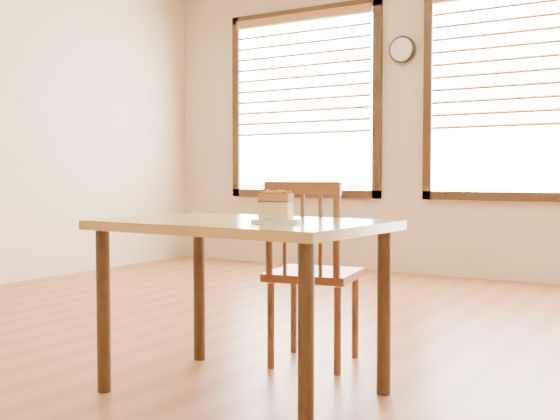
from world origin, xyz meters
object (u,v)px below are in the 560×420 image
cafe_table_main (243,244)px  plate (276,221)px  wall_clock (402,50)px  cake_slice (276,205)px  cafe_chair_main (312,272)px

cafe_table_main → plate: (0.20, -0.05, 0.11)m
wall_clock → cafe_table_main: (0.84, -3.90, -1.50)m
cafe_table_main → plate: 0.24m
plate → wall_clock: bearing=104.8°
wall_clock → cake_slice: wall_clock is taller
cake_slice → cafe_table_main: bearing=149.3°
cafe_chair_main → cake_slice: cafe_chair_main is taller
cafe_table_main → wall_clock: bearing=104.2°
plate → cake_slice: size_ratio=1.41×
cafe_table_main → cake_slice: size_ratio=8.14×
cafe_chair_main → cafe_table_main: bearing=75.4°
cake_slice → cafe_chair_main: bearing=90.0°
cafe_table_main → cake_slice: 0.27m
wall_clock → cafe_table_main: size_ratio=0.22×
cafe_chair_main → plate: 0.69m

